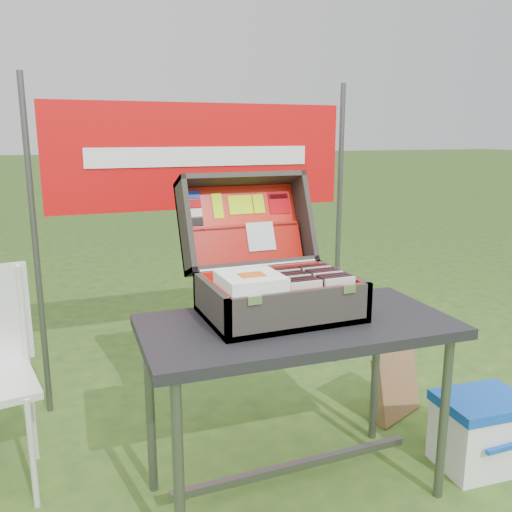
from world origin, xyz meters
name	(u,v)px	position (x,y,z in m)	size (l,w,h in m)	color
ground	(286,498)	(0.00, 0.00, 0.00)	(80.00, 80.00, 0.00)	#2C511E
table	(296,410)	(0.05, 0.02, 0.36)	(1.17, 0.58, 0.73)	black
table_top	(297,326)	(0.05, 0.02, 0.71)	(1.17, 0.58, 0.04)	black
table_leg_fl	(179,480)	(-0.47, -0.21, 0.34)	(0.04, 0.04, 0.69)	#59595B
table_leg_fr	(444,417)	(0.57, -0.21, 0.34)	(0.04, 0.04, 0.69)	#59595B
table_leg_bl	(150,412)	(-0.47, 0.25, 0.34)	(0.04, 0.04, 0.69)	#59595B
table_leg_br	(375,370)	(0.57, 0.25, 0.34)	(0.04, 0.04, 0.69)	#59595B
table_brace	(295,466)	(0.05, 0.02, 0.12)	(1.02, 0.03, 0.03)	#59595B
suitcase	(273,249)	(0.01, 0.17, 0.98)	(0.57, 0.57, 0.50)	#3E3832
suitcase_base_bottom	(279,313)	(0.01, 0.11, 0.74)	(0.57, 0.41, 0.02)	#3E3832
suitcase_base_wall_front	(302,312)	(0.01, -0.08, 0.81)	(0.57, 0.02, 0.15)	#3E3832
suitcase_base_wall_back	(260,284)	(0.01, 0.30, 0.81)	(0.57, 0.02, 0.15)	#3E3832
suitcase_base_wall_left	(211,305)	(-0.26, 0.11, 0.81)	(0.02, 0.41, 0.15)	#3E3832
suitcase_base_wall_right	(341,289)	(0.29, 0.11, 0.81)	(0.02, 0.41, 0.15)	#3E3832
suitcase_liner_floor	(279,309)	(0.01, 0.11, 0.75)	(0.52, 0.36, 0.01)	red
suitcase_latch_left	(255,300)	(-0.17, -0.10, 0.87)	(0.05, 0.01, 0.03)	silver
suitcase_latch_right	(349,289)	(0.20, -0.10, 0.87)	(0.05, 0.01, 0.03)	silver
suitcase_hinge	(259,266)	(0.01, 0.31, 0.88)	(0.02, 0.02, 0.51)	silver
suitcase_lid_back	(242,226)	(0.01, 0.52, 1.02)	(0.57, 0.41, 0.02)	#3E3832
suitcase_lid_rim_far	(241,180)	(0.01, 0.53, 1.22)	(0.57, 0.02, 0.15)	#3E3832
suitcase_lid_rim_near	(253,266)	(0.01, 0.39, 0.86)	(0.57, 0.02, 0.15)	#3E3832
suitcase_lid_rim_left	(185,226)	(-0.26, 0.46, 1.04)	(0.02, 0.41, 0.15)	#3E3832
suitcase_lid_rim_right	(303,219)	(0.29, 0.46, 1.04)	(0.02, 0.41, 0.15)	#3E3832
suitcase_lid_liner	(243,225)	(0.01, 0.50, 1.02)	(0.52, 0.36, 0.01)	red
suitcase_liner_wall_front	(300,307)	(0.01, -0.07, 0.82)	(0.52, 0.01, 0.13)	red
suitcase_liner_wall_back	(262,282)	(0.01, 0.29, 0.82)	(0.52, 0.01, 0.13)	red
suitcase_liner_wall_left	(215,301)	(-0.25, 0.11, 0.82)	(0.01, 0.36, 0.13)	red
suitcase_liner_wall_right	(338,287)	(0.27, 0.11, 0.82)	(0.01, 0.36, 0.13)	red
suitcase_lid_pocket	(247,245)	(0.01, 0.45, 0.94)	(0.50, 0.16, 0.03)	#980A01
suitcase_pocket_edge	(245,227)	(0.01, 0.48, 1.02)	(0.49, 0.02, 0.02)	#980A01
suitcase_pocket_cd	(261,237)	(0.07, 0.45, 0.98)	(0.13, 0.13, 0.01)	silver
lid_sticker_cc_a	(193,195)	(-0.20, 0.55, 1.16)	(0.06, 0.03, 0.00)	#1933B2
lid_sticker_cc_b	(195,204)	(-0.20, 0.54, 1.12)	(0.06, 0.03, 0.00)	#B90006
lid_sticker_cc_c	(196,213)	(-0.20, 0.52, 1.09)	(0.06, 0.03, 0.00)	white
lid_sticker_cc_d	(197,222)	(-0.20, 0.51, 1.05)	(0.06, 0.03, 0.00)	black
lid_card_neon_tall	(218,206)	(-0.09, 0.53, 1.11)	(0.05, 0.11, 0.00)	#BEFE03
lid_card_neon_main	(241,205)	(0.01, 0.53, 1.11)	(0.11, 0.09, 0.00)	#BEFE03
lid_card_neon_small	(259,204)	(0.10, 0.53, 1.11)	(0.05, 0.09, 0.00)	#BEFE03
lid_sticker_band	(279,203)	(0.20, 0.53, 1.11)	(0.10, 0.10, 0.00)	#B90006
lid_sticker_band_bar	(278,196)	(0.20, 0.54, 1.14)	(0.09, 0.02, 0.00)	black
cd_left_0	(306,301)	(0.05, -0.05, 0.83)	(0.13, 0.01, 0.14)	silver
cd_left_1	(303,299)	(0.05, -0.03, 0.83)	(0.13, 0.01, 0.14)	black
cd_left_2	(301,298)	(0.05, 0.00, 0.83)	(0.13, 0.01, 0.14)	black
cd_left_3	(298,296)	(0.05, 0.02, 0.83)	(0.13, 0.01, 0.14)	black
cd_left_4	(295,294)	(0.05, 0.04, 0.83)	(0.13, 0.01, 0.14)	silver
cd_left_5	(293,293)	(0.05, 0.06, 0.83)	(0.13, 0.01, 0.14)	black
cd_left_6	(290,291)	(0.05, 0.09, 0.83)	(0.13, 0.01, 0.14)	black
cd_left_7	(288,290)	(0.05, 0.11, 0.83)	(0.13, 0.01, 0.14)	black
cd_left_8	(285,288)	(0.05, 0.13, 0.83)	(0.13, 0.01, 0.14)	silver
cd_left_9	(283,287)	(0.05, 0.15, 0.83)	(0.13, 0.01, 0.14)	black
cd_left_10	(281,285)	(0.05, 0.18, 0.83)	(0.13, 0.01, 0.14)	black
cd_right_0	(339,297)	(0.19, -0.05, 0.83)	(0.13, 0.01, 0.14)	silver
cd_right_1	(336,295)	(0.19, -0.03, 0.83)	(0.13, 0.01, 0.14)	black
cd_right_2	(333,294)	(0.19, 0.00, 0.83)	(0.13, 0.01, 0.14)	black
cd_right_3	(330,292)	(0.19, 0.02, 0.83)	(0.13, 0.01, 0.14)	black
cd_right_4	(328,290)	(0.19, 0.04, 0.83)	(0.13, 0.01, 0.14)	silver
cd_right_5	(325,289)	(0.19, 0.06, 0.83)	(0.13, 0.01, 0.14)	black
cd_right_6	(322,287)	(0.19, 0.09, 0.83)	(0.13, 0.01, 0.14)	black
cd_right_7	(319,286)	(0.19, 0.11, 0.83)	(0.13, 0.01, 0.14)	black
cd_right_8	(317,285)	(0.19, 0.13, 0.83)	(0.13, 0.01, 0.14)	silver
cd_right_9	(314,283)	(0.19, 0.15, 0.83)	(0.13, 0.01, 0.14)	black
cd_right_10	(311,282)	(0.19, 0.18, 0.83)	(0.13, 0.01, 0.14)	black
songbook_0	(251,286)	(-0.14, 0.03, 0.88)	(0.21, 0.21, 0.01)	white
songbook_1	(251,285)	(-0.14, 0.03, 0.89)	(0.21, 0.21, 0.01)	white
songbook_2	(251,283)	(-0.14, 0.03, 0.89)	(0.21, 0.21, 0.01)	white
songbook_3	(251,282)	(-0.14, 0.03, 0.90)	(0.21, 0.21, 0.01)	white
songbook_4	(251,281)	(-0.14, 0.03, 0.90)	(0.21, 0.21, 0.01)	white
songbook_5	(251,279)	(-0.14, 0.03, 0.91)	(0.21, 0.21, 0.01)	white
songbook_6	(251,278)	(-0.14, 0.03, 0.91)	(0.21, 0.21, 0.01)	white
songbook_7	(251,276)	(-0.14, 0.03, 0.92)	(0.21, 0.21, 0.01)	white
songbook_8	(251,275)	(-0.14, 0.03, 0.92)	(0.21, 0.21, 0.01)	white
songbook_graphic	(252,275)	(-0.14, 0.02, 0.93)	(0.09, 0.07, 0.00)	#D85919
cooler	(480,432)	(0.87, -0.11, 0.16)	(0.37, 0.28, 0.32)	white
cooler_body	(480,436)	(0.87, -0.11, 0.14)	(0.35, 0.26, 0.28)	white
cooler_lid	(483,402)	(0.87, -0.11, 0.30)	(0.37, 0.28, 0.04)	#1049B5
cooler_handle	(508,447)	(0.87, -0.26, 0.17)	(0.22, 0.02, 0.02)	#1049B5
chair_leg_fr	(32,454)	(-0.92, 0.32, 0.23)	(0.02, 0.02, 0.46)	silver
chair_leg_br	(32,412)	(-0.92, 0.66, 0.23)	(0.02, 0.02, 0.46)	silver
chair_upright_right	(23,315)	(-0.92, 0.68, 0.67)	(0.02, 0.02, 0.42)	silver
cardboard_box	(396,384)	(0.80, 0.39, 0.17)	(0.32, 0.05, 0.34)	brown
banner_post_left	(36,252)	(-0.85, 1.10, 0.85)	(0.03, 0.03, 1.70)	#59595B
banner_post_right	(338,230)	(0.85, 1.10, 0.85)	(0.03, 0.03, 1.70)	#59595B
banner	(202,156)	(0.00, 1.09, 1.30)	(1.60, 0.01, 0.55)	#BF0A0C
banner_text	(202,157)	(0.00, 1.08, 1.30)	(1.20, 0.00, 0.10)	white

